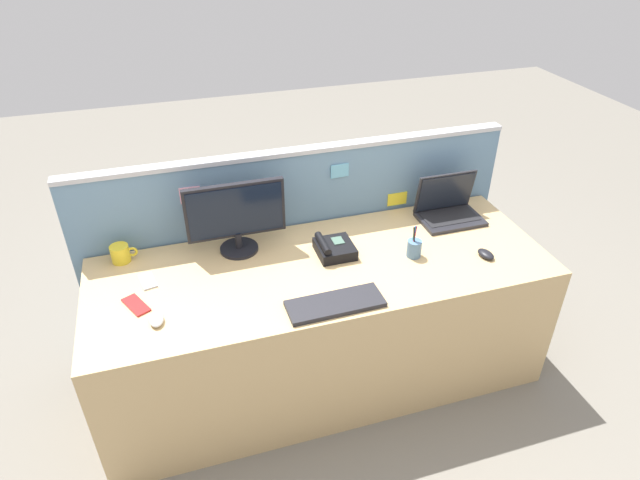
# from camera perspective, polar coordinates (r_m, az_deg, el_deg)

# --- Properties ---
(ground_plane) EXTENTS (10.00, 10.00, 0.00)m
(ground_plane) POSITION_cam_1_polar(r_m,az_deg,el_deg) (3.16, 0.27, -13.72)
(ground_plane) COLOR slate
(desk) EXTENTS (2.26, 0.82, 0.74)m
(desk) POSITION_cam_1_polar(r_m,az_deg,el_deg) (2.90, 0.29, -8.68)
(desk) COLOR tan
(desk) RESTS_ON ground_plane
(cubicle_divider) EXTENTS (2.38, 0.08, 1.17)m
(cubicle_divider) POSITION_cam_1_polar(r_m,az_deg,el_deg) (3.11, -2.18, -0.37)
(cubicle_divider) COLOR #6084A3
(cubicle_divider) RESTS_ON ground_plane
(desktop_monitor) EXTENTS (0.50, 0.19, 0.37)m
(desktop_monitor) POSITION_cam_1_polar(r_m,az_deg,el_deg) (2.72, -8.83, 2.61)
(desktop_monitor) COLOR black
(desktop_monitor) RESTS_ON desk
(laptop) EXTENTS (0.34, 0.24, 0.25)m
(laptop) POSITION_cam_1_polar(r_m,az_deg,el_deg) (3.11, 13.28, 3.39)
(laptop) COLOR #232328
(laptop) RESTS_ON desk
(desk_phone) EXTENTS (0.18, 0.19, 0.09)m
(desk_phone) POSITION_cam_1_polar(r_m,az_deg,el_deg) (2.74, 1.45, -0.87)
(desk_phone) COLOR black
(desk_phone) RESTS_ON desk
(keyboard_main) EXTENTS (0.44, 0.17, 0.02)m
(keyboard_main) POSITION_cam_1_polar(r_m,az_deg,el_deg) (2.42, 1.61, -6.70)
(keyboard_main) COLOR #232328
(keyboard_main) RESTS_ON desk
(computer_mouse_right_hand) EXTENTS (0.06, 0.10, 0.03)m
(computer_mouse_right_hand) POSITION_cam_1_polar(r_m,az_deg,el_deg) (2.44, -16.79, -7.97)
(computer_mouse_right_hand) COLOR silver
(computer_mouse_right_hand) RESTS_ON desk
(computer_mouse_left_hand) EXTENTS (0.08, 0.11, 0.03)m
(computer_mouse_left_hand) POSITION_cam_1_polar(r_m,az_deg,el_deg) (2.85, 17.02, -1.42)
(computer_mouse_left_hand) COLOR black
(computer_mouse_left_hand) RESTS_ON desk
(pen_cup) EXTENTS (0.07, 0.07, 0.17)m
(pen_cup) POSITION_cam_1_polar(r_m,az_deg,el_deg) (2.75, 9.85, -0.83)
(pen_cup) COLOR #4C7093
(pen_cup) RESTS_ON desk
(cell_phone_red_case) EXTENTS (0.13, 0.17, 0.01)m
(cell_phone_red_case) POSITION_cam_1_polar(r_m,az_deg,el_deg) (2.56, -18.76, -6.48)
(cell_phone_red_case) COLOR #B22323
(cell_phone_red_case) RESTS_ON desk
(cell_phone_silver_slab) EXTENTS (0.09, 0.13, 0.01)m
(cell_phone_silver_slab) POSITION_cam_1_polar(r_m,az_deg,el_deg) (2.69, -17.63, -4.13)
(cell_phone_silver_slab) COLOR #B7BAC1
(cell_phone_silver_slab) RESTS_ON desk
(coffee_mug) EXTENTS (0.13, 0.09, 0.09)m
(coffee_mug) POSITION_cam_1_polar(r_m,az_deg,el_deg) (2.85, -20.19, -1.35)
(coffee_mug) COLOR yellow
(coffee_mug) RESTS_ON desk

